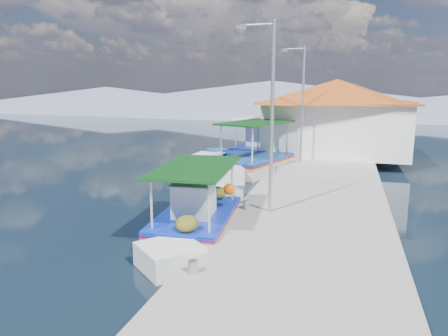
# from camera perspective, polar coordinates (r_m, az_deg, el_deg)

# --- Properties ---
(ground) EXTENTS (160.00, 160.00, 0.00)m
(ground) POSITION_cam_1_polar(r_m,az_deg,el_deg) (13.71, -14.84, -8.50)
(ground) COLOR black
(ground) RESTS_ON ground
(quay) EXTENTS (5.00, 44.00, 0.50)m
(quay) POSITION_cam_1_polar(r_m,az_deg,el_deg) (17.52, 12.83, -3.21)
(quay) COLOR gray
(quay) RESTS_ON ground
(bollards) EXTENTS (0.20, 17.20, 0.30)m
(bollards) POSITION_cam_1_polar(r_m,az_deg,el_deg) (16.95, 5.62, -2.07)
(bollards) COLOR #A5A8AD
(bollards) RESTS_ON quay
(main_caique) EXTENTS (2.47, 7.20, 2.38)m
(main_caique) POSITION_cam_1_polar(r_m,az_deg,el_deg) (13.12, -3.61, -6.93)
(main_caique) COLOR white
(main_caique) RESTS_ON ground
(caique_green_canopy) EXTENTS (4.03, 7.51, 2.97)m
(caique_green_canopy) POSITION_cam_1_polar(r_m,az_deg,el_deg) (22.15, 4.26, 0.58)
(caique_green_canopy) COLOR white
(caique_green_canopy) RESTS_ON ground
(caique_blue_hull) EXTENTS (1.79, 5.36, 0.96)m
(caique_blue_hull) POSITION_cam_1_polar(r_m,az_deg,el_deg) (23.65, -2.67, 0.83)
(caique_blue_hull) COLOR #184690
(caique_blue_hull) RESTS_ON ground
(caique_far) EXTENTS (3.30, 7.85, 2.80)m
(caique_far) POSITION_cam_1_polar(r_m,az_deg,el_deg) (26.82, 5.06, 2.62)
(caique_far) COLOR #184690
(caique_far) RESTS_ON ground
(harbor_building) EXTENTS (10.49, 10.49, 4.40)m
(harbor_building) POSITION_cam_1_polar(r_m,az_deg,el_deg) (26.03, 15.09, 7.01)
(harbor_building) COLOR white
(harbor_building) RESTS_ON quay
(lamp_post_near) EXTENTS (1.21, 0.14, 6.00)m
(lamp_post_near) POSITION_cam_1_polar(r_m,az_deg,el_deg) (13.19, 6.23, 8.17)
(lamp_post_near) COLOR #A5A8AD
(lamp_post_near) RESTS_ON quay
(lamp_post_far) EXTENTS (1.21, 0.14, 6.00)m
(lamp_post_far) POSITION_cam_1_polar(r_m,az_deg,el_deg) (22.09, 10.49, 9.30)
(lamp_post_far) COLOR #A5A8AD
(lamp_post_far) RESTS_ON quay
(mountain_ridge) EXTENTS (171.40, 96.00, 5.50)m
(mountain_ridge) POSITION_cam_1_polar(r_m,az_deg,el_deg) (67.01, 16.40, 8.73)
(mountain_ridge) COLOR slate
(mountain_ridge) RESTS_ON ground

